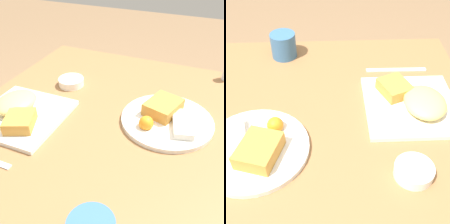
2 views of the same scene
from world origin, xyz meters
TOP-DOWN VIEW (x-y plane):
  - dining_table at (0.00, 0.00)m, footprint 0.97×0.88m
  - plate_square_near at (0.09, -0.25)m, footprint 0.26×0.26m
  - plate_oval_far at (-0.06, 0.19)m, footprint 0.28×0.28m
  - sauce_ramekin at (-0.15, -0.20)m, footprint 0.09×0.09m

SIDE VIEW (x-z plane):
  - dining_table at x=0.00m, z-range 0.28..1.02m
  - sauce_ramekin at x=-0.15m, z-range 0.74..0.76m
  - plate_oval_far at x=-0.06m, z-range 0.72..0.78m
  - plate_square_near at x=0.09m, z-range 0.73..0.79m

